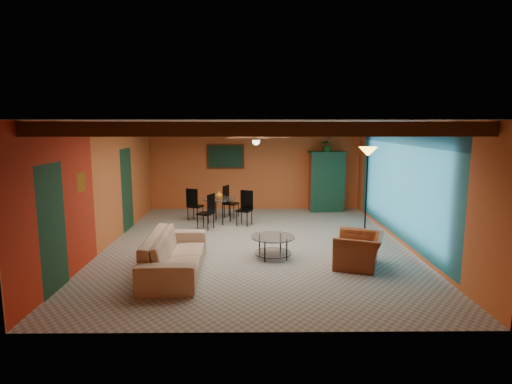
{
  "coord_description": "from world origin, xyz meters",
  "views": [
    {
      "loc": [
        -0.1,
        -9.07,
        2.65
      ],
      "look_at": [
        0.0,
        0.2,
        1.15
      ],
      "focal_mm": 29.62,
      "sensor_mm": 36.0,
      "label": 1
    }
  ],
  "objects_px": {
    "armoire": "(327,182)",
    "floor_lamp": "(366,191)",
    "sofa": "(175,253)",
    "potted_plant": "(328,145)",
    "coffee_table": "(273,247)",
    "armchair": "(359,250)",
    "dining_table": "(219,206)",
    "vase": "(219,185)"
  },
  "relations": [
    {
      "from": "armoire",
      "to": "floor_lamp",
      "type": "distance_m",
      "value": 2.87
    },
    {
      "from": "sofa",
      "to": "armoire",
      "type": "bearing_deg",
      "value": -35.86
    },
    {
      "from": "armoire",
      "to": "potted_plant",
      "type": "xyz_separation_m",
      "value": [
        0.0,
        0.0,
        1.13
      ]
    },
    {
      "from": "armoire",
      "to": "coffee_table",
      "type": "bearing_deg",
      "value": -116.74
    },
    {
      "from": "coffee_table",
      "to": "armoire",
      "type": "xyz_separation_m",
      "value": [
        1.88,
        4.64,
        0.66
      ]
    },
    {
      "from": "coffee_table",
      "to": "floor_lamp",
      "type": "bearing_deg",
      "value": 37.89
    },
    {
      "from": "armchair",
      "to": "coffee_table",
      "type": "relative_size",
      "value": 1.1
    },
    {
      "from": "dining_table",
      "to": "vase",
      "type": "bearing_deg",
      "value": 180.0
    },
    {
      "from": "sofa",
      "to": "potted_plant",
      "type": "xyz_separation_m",
      "value": [
        3.68,
        5.43,
        1.66
      ]
    },
    {
      "from": "sofa",
      "to": "coffee_table",
      "type": "bearing_deg",
      "value": -68.12
    },
    {
      "from": "armchair",
      "to": "armoire",
      "type": "relative_size",
      "value": 0.55
    },
    {
      "from": "armchair",
      "to": "vase",
      "type": "height_order",
      "value": "vase"
    },
    {
      "from": "armchair",
      "to": "vase",
      "type": "bearing_deg",
      "value": -120.9
    },
    {
      "from": "dining_table",
      "to": "armoire",
      "type": "xyz_separation_m",
      "value": [
        3.17,
        1.59,
        0.42
      ]
    },
    {
      "from": "dining_table",
      "to": "potted_plant",
      "type": "distance_m",
      "value": 3.88
    },
    {
      "from": "floor_lamp",
      "to": "dining_table",
      "type": "bearing_deg",
      "value": 161.13
    },
    {
      "from": "armoire",
      "to": "vase",
      "type": "xyz_separation_m",
      "value": [
        -3.17,
        -1.59,
        0.14
      ]
    },
    {
      "from": "sofa",
      "to": "dining_table",
      "type": "xyz_separation_m",
      "value": [
        0.51,
        3.84,
        0.11
      ]
    },
    {
      "from": "vase",
      "to": "floor_lamp",
      "type": "bearing_deg",
      "value": -18.87
    },
    {
      "from": "coffee_table",
      "to": "armoire",
      "type": "height_order",
      "value": "armoire"
    },
    {
      "from": "sofa",
      "to": "floor_lamp",
      "type": "bearing_deg",
      "value": -59.56
    },
    {
      "from": "coffee_table",
      "to": "vase",
      "type": "relative_size",
      "value": 4.36
    },
    {
      "from": "dining_table",
      "to": "armoire",
      "type": "relative_size",
      "value": 1.0
    },
    {
      "from": "armoire",
      "to": "armchair",
      "type": "bearing_deg",
      "value": -97.96
    },
    {
      "from": "sofa",
      "to": "floor_lamp",
      "type": "xyz_separation_m",
      "value": [
        4.13,
        2.6,
        0.71
      ]
    },
    {
      "from": "coffee_table",
      "to": "armchair",
      "type": "bearing_deg",
      "value": -18.7
    },
    {
      "from": "armchair",
      "to": "floor_lamp",
      "type": "distance_m",
      "value": 2.57
    },
    {
      "from": "coffee_table",
      "to": "sofa",
      "type": "bearing_deg",
      "value": -156.38
    },
    {
      "from": "sofa",
      "to": "armchair",
      "type": "height_order",
      "value": "sofa"
    },
    {
      "from": "floor_lamp",
      "to": "potted_plant",
      "type": "height_order",
      "value": "potted_plant"
    },
    {
      "from": "armoire",
      "to": "vase",
      "type": "distance_m",
      "value": 3.55
    },
    {
      "from": "dining_table",
      "to": "floor_lamp",
      "type": "height_order",
      "value": "floor_lamp"
    },
    {
      "from": "coffee_table",
      "to": "dining_table",
      "type": "xyz_separation_m",
      "value": [
        -1.3,
        3.05,
        0.24
      ]
    },
    {
      "from": "floor_lamp",
      "to": "potted_plant",
      "type": "relative_size",
      "value": 4.32
    },
    {
      "from": "armoire",
      "to": "potted_plant",
      "type": "distance_m",
      "value": 1.13
    },
    {
      "from": "potted_plant",
      "to": "vase",
      "type": "height_order",
      "value": "potted_plant"
    },
    {
      "from": "armchair",
      "to": "coffee_table",
      "type": "bearing_deg",
      "value": -88.41
    },
    {
      "from": "sofa",
      "to": "armchair",
      "type": "bearing_deg",
      "value": -87.46
    },
    {
      "from": "armchair",
      "to": "potted_plant",
      "type": "xyz_separation_m",
      "value": [
        0.29,
        5.18,
        1.7
      ]
    },
    {
      "from": "sofa",
      "to": "coffee_table",
      "type": "relative_size",
      "value": 2.73
    },
    {
      "from": "coffee_table",
      "to": "armoire",
      "type": "distance_m",
      "value": 5.05
    },
    {
      "from": "coffee_table",
      "to": "vase",
      "type": "bearing_deg",
      "value": 113.08
    }
  ]
}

